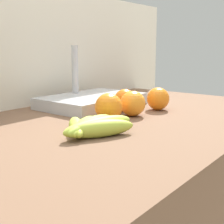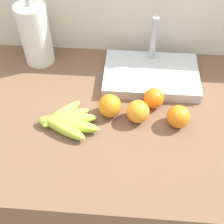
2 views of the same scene
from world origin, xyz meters
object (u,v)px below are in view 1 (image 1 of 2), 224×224
Objects in this scene: orange_center at (133,103)px; orange_right at (158,99)px; orange_far_right at (125,100)px; banana_bunch at (92,126)px; orange_back_right at (109,107)px; sink_basin at (92,100)px.

orange_right is at bearing -4.65° from orange_center.
banana_bunch is at bearing -158.71° from orange_far_right.
orange_back_right is 0.22× the size of sink_basin.
orange_back_right is at bearing 169.92° from orange_center.
sink_basin is (-0.01, 0.14, -0.01)m from orange_far_right.
orange_right is 0.24m from sink_basin.
banana_bunch is 0.16m from orange_back_right.
banana_bunch is at bearing -174.77° from orange_right.
orange_center is 0.10m from orange_back_right.
orange_center is at bearing -127.89° from orange_far_right.
banana_bunch is 2.81× the size of orange_right.
banana_bunch is 0.38m from orange_right.
sink_basin is at bearing 41.93° from banana_bunch.
orange_back_right reaches higher than orange_right.
orange_far_right is (0.29, 0.11, 0.02)m from banana_bunch.
orange_right is 0.95× the size of orange_back_right.
sink_basin reaches higher than orange_right.
orange_right is 0.23m from orange_back_right.
orange_far_right reaches higher than banana_bunch.
sink_basin is (0.05, 0.21, -0.02)m from orange_center.
orange_right reaches higher than banana_bunch.
orange_center is (0.24, 0.05, 0.02)m from banana_bunch.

